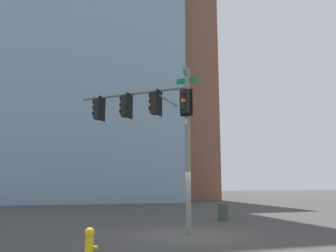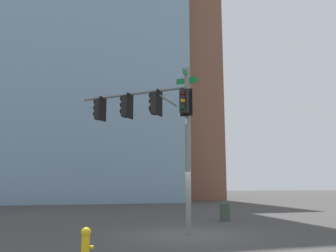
{
  "view_description": "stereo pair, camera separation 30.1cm",
  "coord_description": "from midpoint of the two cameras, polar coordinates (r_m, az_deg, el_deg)",
  "views": [
    {
      "loc": [
        -4.99,
        -13.34,
        1.96
      ],
      "look_at": [
        -0.68,
        0.52,
        4.47
      ],
      "focal_mm": 36.59,
      "sensor_mm": 36.0,
      "label": 1
    },
    {
      "loc": [
        -4.7,
        -13.42,
        1.96
      ],
      "look_at": [
        -0.68,
        0.52,
        4.47
      ],
      "focal_mm": 36.59,
      "sensor_mm": 36.0,
      "label": 2
    }
  ],
  "objects": [
    {
      "name": "ground_plane",
      "position": [
        14.37,
        3.97,
        -17.64
      ],
      "size": [
        200.0,
        200.0,
        0.0
      ],
      "primitive_type": "plane",
      "color": "#423F3D"
    },
    {
      "name": "signal_pole_assembly",
      "position": [
        15.06,
        -1.86,
        1.66
      ],
      "size": [
        4.54,
        4.08,
        6.94
      ],
      "rotation": [
        0.0,
        0.0,
        2.44
      ],
      "color": "slate",
      "rests_on": "ground_plane"
    },
    {
      "name": "fire_hydrant",
      "position": [
        9.65,
        -12.65,
        -18.47
      ],
      "size": [
        0.34,
        0.26,
        0.87
      ],
      "color": "gold",
      "rests_on": "ground_plane"
    },
    {
      "name": "litter_bin",
      "position": [
        19.87,
        9.89,
        -13.96
      ],
      "size": [
        0.56,
        0.56,
        0.95
      ],
      "primitive_type": "cylinder",
      "color": "#384738",
      "rests_on": "ground_plane"
    },
    {
      "name": "building_brick_nearside",
      "position": [
        59.41,
        -14.94,
        9.39
      ],
      "size": [
        24.58,
        14.04,
        42.33
      ],
      "primitive_type": "cube",
      "color": "brown",
      "rests_on": "ground_plane"
    },
    {
      "name": "building_brick_midblock",
      "position": [
        54.05,
        -6.29,
        10.91
      ],
      "size": [
        23.38,
        17.15,
        42.06
      ],
      "primitive_type": "cube",
      "color": "brown",
      "rests_on": "ground_plane"
    },
    {
      "name": "building_glass_tower",
      "position": [
        59.65,
        -16.02,
        17.97
      ],
      "size": [
        29.01,
        32.36,
        58.79
      ],
      "primitive_type": "cube",
      "color": "#7A99B2",
      "rests_on": "ground_plane"
    },
    {
      "name": "building_brick_farside",
      "position": [
        73.09,
        -16.54,
        1.71
      ],
      "size": [
        21.31,
        14.92,
        32.09
      ],
      "primitive_type": "cube",
      "color": "brown",
      "rests_on": "ground_plane"
    }
  ]
}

